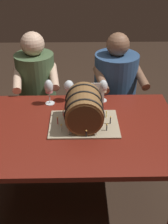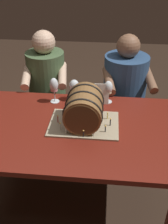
{
  "view_description": "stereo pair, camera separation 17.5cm",
  "coord_description": "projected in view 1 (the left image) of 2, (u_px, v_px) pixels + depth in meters",
  "views": [
    {
      "loc": [
        0.03,
        -1.44,
        1.77
      ],
      "look_at": [
        0.06,
        0.04,
        0.83
      ],
      "focal_mm": 43.38,
      "sensor_mm": 36.0,
      "label": 1
    },
    {
      "loc": [
        0.2,
        -1.44,
        1.77
      ],
      "look_at": [
        0.06,
        0.04,
        0.83
      ],
      "focal_mm": 43.38,
      "sensor_mm": 36.0,
      "label": 2
    }
  ],
  "objects": [
    {
      "name": "wine_glass_white",
      "position": [
        103.0,
        87.0,
        2.02
      ],
      "size": [
        0.07,
        0.07,
        0.17
      ],
      "color": "white",
      "rests_on": "dining_table"
    },
    {
      "name": "barrel_cake",
      "position": [
        84.0,
        109.0,
        1.75
      ],
      "size": [
        0.46,
        0.32,
        0.26
      ],
      "color": "tan",
      "rests_on": "dining_table"
    },
    {
      "name": "wine_glass_empty",
      "position": [
        69.0,
        87.0,
        2.02
      ],
      "size": [
        0.07,
        0.07,
        0.17
      ],
      "color": "white",
      "rests_on": "dining_table"
    },
    {
      "name": "menu_card",
      "position": [
        97.0,
        93.0,
        2.01
      ],
      "size": [
        0.11,
        0.03,
        0.16
      ],
      "primitive_type": "cube",
      "rotation": [
        -0.12,
        0.0,
        0.03
      ],
      "color": "silver",
      "rests_on": "dining_table"
    },
    {
      "name": "ground_plane",
      "position": [
        77.0,
        201.0,
        2.17
      ],
      "size": [
        8.0,
        8.0,
        0.0
      ],
      "primitive_type": "plane",
      "color": "#332319"
    },
    {
      "name": "wine_glass_rose",
      "position": [
        49.0,
        88.0,
        1.97
      ],
      "size": [
        0.07,
        0.07,
        0.2
      ],
      "color": "white",
      "rests_on": "dining_table"
    },
    {
      "name": "person_seated_right",
      "position": [
        114.0,
        97.0,
        2.5
      ],
      "size": [
        0.47,
        0.54,
        1.14
      ],
      "color": "#1B2D46",
      "rests_on": "ground"
    },
    {
      "name": "person_seated_left",
      "position": [
        38.0,
        99.0,
        2.5
      ],
      "size": [
        0.41,
        0.5,
        1.15
      ],
      "color": "#2A3A24",
      "rests_on": "ground"
    },
    {
      "name": "dining_table",
      "position": [
        76.0,
        140.0,
        1.84
      ],
      "size": [
        1.39,
        0.89,
        0.73
      ],
      "color": "maroon",
      "rests_on": "ground"
    }
  ]
}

